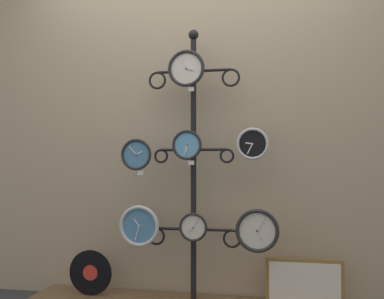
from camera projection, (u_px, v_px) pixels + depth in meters
shop_wall at (198, 103)px, 3.22m from camera, size 4.40×0.04×2.80m
display_stand at (193, 212)px, 3.04m from camera, size 0.65×0.39×1.89m
clock_top_center at (186, 68)px, 3.00m from camera, size 0.25×0.04×0.25m
clock_middle_left at (136, 155)px, 3.03m from camera, size 0.22×0.04×0.22m
clock_middle_center at (187, 145)px, 2.98m from camera, size 0.20×0.04×0.20m
clock_middle_right at (253, 144)px, 2.89m from camera, size 0.21×0.04×0.21m
clock_bottom_left at (139, 226)px, 3.00m from camera, size 0.28×0.04×0.28m
clock_bottom_center at (193, 227)px, 2.94m from camera, size 0.19×0.04×0.19m
clock_bottom_right at (257, 231)px, 2.84m from camera, size 0.28×0.04×0.28m
vinyl_record at (90, 273)px, 3.09m from camera, size 0.31×0.01×0.31m
picture_frame at (305, 283)px, 2.84m from camera, size 0.49×0.02×0.30m
price_tag_upper at (191, 89)px, 2.98m from camera, size 0.04×0.00×0.03m
price_tag_mid at (140, 173)px, 3.02m from camera, size 0.04×0.00×0.03m
price_tag_lower at (191, 163)px, 2.97m from camera, size 0.04×0.00×0.03m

